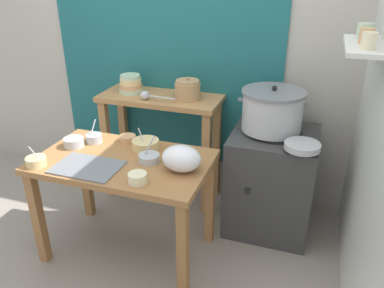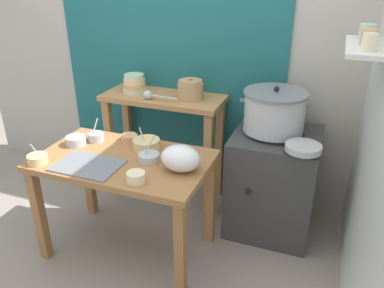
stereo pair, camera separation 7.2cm
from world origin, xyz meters
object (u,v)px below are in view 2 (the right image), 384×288
Objects in this scene: stove_block at (273,182)px; prep_bowl_2 at (146,144)px; back_shelf_table at (164,122)px; bowl_stack_enamel at (134,84)px; prep_bowl_3 at (76,140)px; steamer_pot at (274,111)px; prep_table at (125,173)px; prep_bowl_6 at (129,137)px; plastic_bag at (180,158)px; prep_bowl_1 at (96,137)px; prep_bowl_0 at (136,177)px; clay_pot at (190,90)px; ladle at (149,95)px; wide_pan at (303,148)px; prep_bowl_5 at (149,157)px; prep_bowl_4 at (37,159)px; serving_tray at (88,165)px.

prep_bowl_2 is at bearing -151.22° from stove_block.
bowl_stack_enamel reaches higher than back_shelf_table.
back_shelf_table is 0.77m from prep_bowl_3.
prep_table is at bearing -142.69° from steamer_pot.
prep_bowl_3 is (-0.40, 0.06, 0.14)m from prep_table.
prep_bowl_6 is at bearing -94.19° from back_shelf_table.
bowl_stack_enamel is at bearing 173.89° from steamer_pot.
stove_block is 1.33m from bowl_stack_enamel.
prep_bowl_6 is (-0.49, 0.26, -0.05)m from plastic_bag.
prep_bowl_1 is (0.00, -0.59, -0.21)m from bowl_stack_enamel.
plastic_bag reaches higher than prep_bowl_0.
clay_pot is 0.81× the size of plastic_bag.
bowl_stack_enamel is 0.24m from ladle.
steamer_pot is 0.67m from clay_pot.
prep_bowl_5 is at bearing -158.01° from wide_pan.
prep_bowl_3 is 0.36m from prep_bowl_6.
prep_bowl_6 is at bearing 53.19° from prep_bowl_4.
prep_bowl_4 reaches higher than prep_bowl_0.
plastic_bag is (0.55, 0.15, 0.07)m from serving_tray.
clay_pot reaches higher than wide_pan.
prep_bowl_1 reaches higher than serving_tray.
plastic_bag is at bearing -14.33° from prep_bowl_1.
stove_block is at bearing -7.99° from back_shelf_table.
wide_pan reaches higher than prep_bowl_3.
steamer_pot is at bearing 153.38° from stove_block.
prep_bowl_5 reaches higher than prep_bowl_4.
wide_pan is 2.10× the size of prep_bowl_0.
prep_bowl_3 reaches higher than stove_block.
prep_bowl_5 reaches higher than prep_bowl_2.
stove_block is 7.24× the size of prep_bowl_0.
prep_bowl_1 is at bearing -159.05° from stove_block.
clay_pot is 0.48m from bowl_stack_enamel.
prep_bowl_4 is (-1.29, -0.88, -0.17)m from steamer_pot.
prep_bowl_0 is at bearing -46.85° from prep_table.
prep_table is 6.76× the size of prep_bowl_5.
prep_bowl_2 is (0.39, -0.58, -0.21)m from bowl_stack_enamel.
clay_pot is 1.20m from prep_bowl_4.
stove_block is at bearing 28.78° from prep_bowl_2.
prep_table is 0.72m from ladle.
serving_tray is (-0.98, -0.81, -0.20)m from steamer_pot.
prep_bowl_0 is at bearing -125.49° from steamer_pot.
back_shelf_table is 5.34× the size of prep_bowl_2.
prep_bowl_1 is at bearing 142.90° from prep_bowl_0.
plastic_bag is at bearing -59.20° from back_shelf_table.
bowl_stack_enamel is at bearing 178.55° from clay_pot.
serving_tray is at bearing -142.51° from stove_block.
back_shelf_table is 1.07m from prep_bowl_4.
prep_bowl_0 is 0.69× the size of prep_bowl_1.
prep_bowl_5 is at bearing -72.65° from back_shelf_table.
ladle reaches higher than prep_bowl_3.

